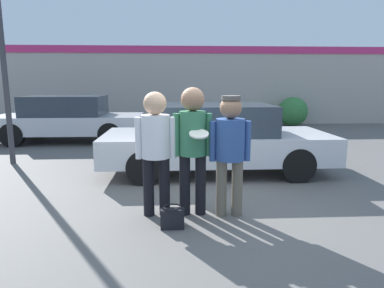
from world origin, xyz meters
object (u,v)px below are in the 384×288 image
person_left (156,142)px  street_lamp (11,14)px  person_middle_with_frisbee (193,139)px  parked_car_far (68,118)px  handbag (172,218)px  shrub (293,112)px  person_right (230,144)px  parked_car_near (215,138)px

person_left → street_lamp: 5.10m
street_lamp → person_middle_with_frisbee: bearing=-41.7°
parked_car_far → person_left: bearing=-64.3°
handbag → parked_car_far: bearing=115.7°
shrub → handbag: (-5.07, -10.00, -0.47)m
person_middle_with_frisbee → parked_car_far: person_middle_with_frisbee is taller
person_right → shrub: person_right is taller
person_right → parked_car_far: (-4.02, 6.31, -0.29)m
parked_car_near → handbag: bearing=-107.5°
parked_car_far → shrub: size_ratio=3.65×
person_middle_with_frisbee → person_right: bearing=-8.1°
person_right → parked_car_far: 7.49m
person_middle_with_frisbee → parked_car_near: size_ratio=0.39×
street_lamp → shrub: (8.48, 6.25, -2.65)m
parked_car_near → shrub: 8.33m
street_lamp → shrub: 10.86m
person_left → parked_car_near: person_left is taller
person_left → parked_car_far: size_ratio=0.38×
street_lamp → handbag: (3.40, -3.75, -3.12)m
person_left → parked_car_near: (1.10, 2.34, -0.33)m
parked_car_near → street_lamp: (-4.28, 0.96, 2.56)m
person_right → shrub: 10.53m
street_lamp → shrub: street_lamp is taller
person_right → handbag: size_ratio=5.55×
person_middle_with_frisbee → handbag: person_middle_with_frisbee is taller
shrub → handbag: size_ratio=4.09×
street_lamp → shrub: size_ratio=4.28×
parked_car_near → street_lamp: bearing=167.4°
person_left → person_middle_with_frisbee: 0.50m
person_left → person_right: 1.01m
person_middle_with_frisbee → street_lamp: size_ratio=0.34×
parked_car_far → person_middle_with_frisbee: bearing=-60.6°
person_left → street_lamp: bearing=134.0°
person_middle_with_frisbee → handbag: (-0.29, -0.46, -0.93)m
parked_car_far → handbag: (3.23, -6.70, -0.58)m
parked_car_far → shrub: (8.30, 3.30, -0.11)m
street_lamp → person_right: bearing=-38.7°
parked_car_far → shrub: bearing=21.7°
person_middle_with_frisbee → person_right: 0.51m
person_left → shrub: (5.29, 9.54, -0.42)m
person_middle_with_frisbee → parked_car_far: 7.17m
person_middle_with_frisbee → handbag: bearing=-121.8°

